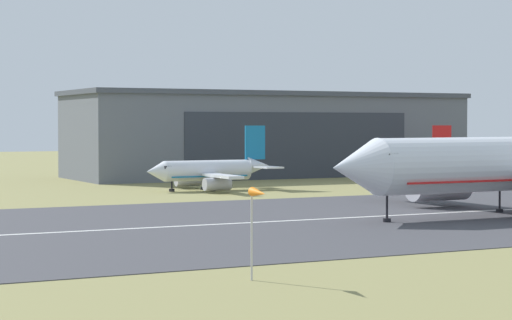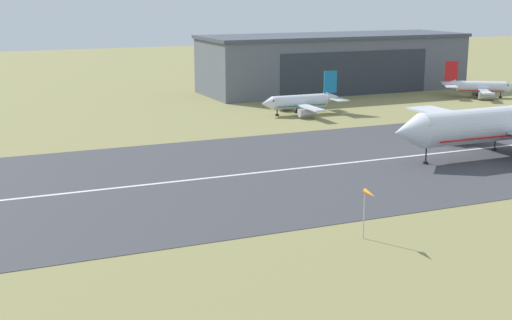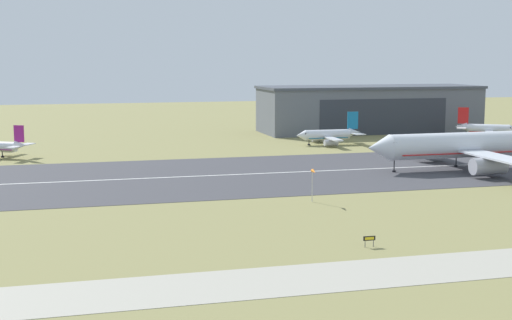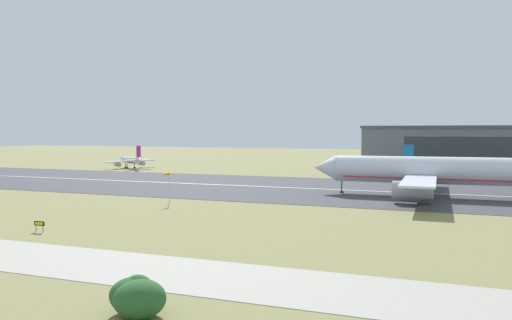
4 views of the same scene
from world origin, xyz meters
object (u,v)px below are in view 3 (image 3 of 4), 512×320
object	(u,v)px
airplane_parked_west	(328,135)
windsock_pole	(314,173)
runway_sign	(369,239)
airplane_parked_centre	(487,129)
airplane_landing	(467,146)

from	to	relation	value
airplane_parked_west	windsock_pole	bearing A→B (deg)	-112.11
airplane_parked_west	runway_sign	size ratio (longest dim) A/B	13.11
windsock_pole	runway_sign	distance (m)	30.89
runway_sign	airplane_parked_centre	bearing A→B (deg)	51.60
airplane_landing	runway_sign	xyz separation A→B (m)	(-50.85, -59.39, -4.44)
windsock_pole	runway_sign	world-z (taller)	windsock_pole
airplane_landing	windsock_pole	bearing A→B (deg)	-149.14
windsock_pole	airplane_landing	bearing A→B (deg)	30.86
airplane_landing	windsock_pole	xyz separation A→B (m)	(-48.37, -28.91, -0.08)
airplane_parked_west	windsock_pole	world-z (taller)	airplane_parked_west
airplane_parked_west	runway_sign	xyz separation A→B (m)	(-35.88, -112.73, -1.82)
windsock_pole	runway_sign	bearing A→B (deg)	-94.64
airplane_landing	airplane_parked_centre	distance (m)	72.24
airplane_parked_centre	windsock_pole	world-z (taller)	airplane_parked_centre
airplane_landing	windsock_pole	size ratio (longest dim) A/B	8.53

